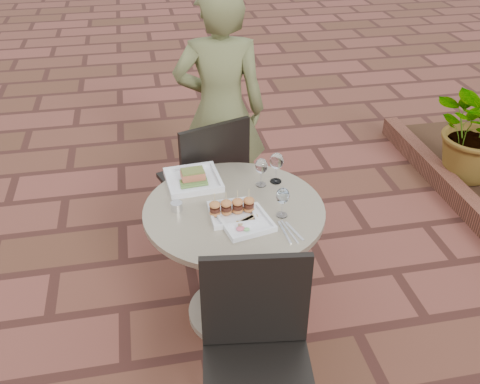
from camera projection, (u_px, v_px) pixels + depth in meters
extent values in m
plane|color=brown|center=(265.00, 289.00, 3.20)|extent=(60.00, 60.00, 0.00)
cylinder|color=gray|center=(235.00, 311.00, 3.03)|extent=(0.52, 0.52, 0.04)
cylinder|color=gray|center=(234.00, 266.00, 2.85)|extent=(0.08, 0.08, 0.70)
cylinder|color=gray|center=(234.00, 210.00, 2.65)|extent=(0.90, 0.90, 0.03)
cube|color=black|center=(202.00, 182.00, 3.37)|extent=(0.56, 0.56, 0.03)
cube|color=black|center=(216.00, 161.00, 3.09)|extent=(0.43, 0.17, 0.46)
cylinder|color=black|center=(215.00, 190.00, 3.72)|extent=(0.02, 0.02, 0.44)
cylinder|color=black|center=(165.00, 205.00, 3.56)|extent=(0.02, 0.02, 0.44)
cylinder|color=black|center=(243.00, 218.00, 3.44)|extent=(0.02, 0.02, 0.44)
cylinder|color=black|center=(189.00, 236.00, 3.28)|extent=(0.02, 0.02, 0.44)
cube|color=black|center=(259.00, 382.00, 2.11)|extent=(0.49, 0.49, 0.03)
cube|color=black|center=(255.00, 301.00, 2.15)|extent=(0.44, 0.09, 0.46)
cylinder|color=black|center=(212.00, 382.00, 2.39)|extent=(0.02, 0.02, 0.44)
cylinder|color=black|center=(296.00, 378.00, 2.41)|extent=(0.02, 0.02, 0.44)
imported|color=brown|center=(221.00, 112.00, 3.42)|extent=(0.63, 0.46, 1.60)
cube|color=white|center=(193.00, 181.00, 2.84)|extent=(0.30, 0.30, 0.01)
cube|color=#BF6243|center=(193.00, 175.00, 2.81)|extent=(0.13, 0.09, 0.04)
cube|color=#565F2B|center=(193.00, 171.00, 2.80)|extent=(0.12, 0.08, 0.01)
cube|color=white|center=(232.00, 214.00, 2.59)|extent=(0.22, 0.22, 0.01)
cube|color=white|center=(246.00, 223.00, 2.52)|extent=(0.27, 0.27, 0.01)
ellipsoid|color=#CB5368|center=(240.00, 229.00, 2.47)|extent=(0.04, 0.03, 0.02)
cylinder|color=white|center=(282.00, 215.00, 2.59)|extent=(0.05, 0.05, 0.00)
cylinder|color=white|center=(282.00, 209.00, 2.57)|extent=(0.01, 0.01, 0.07)
ellipsoid|color=white|center=(283.00, 196.00, 2.53)|extent=(0.07, 0.07, 0.08)
cylinder|color=white|center=(283.00, 197.00, 2.53)|extent=(0.05, 0.05, 0.04)
cylinder|color=white|center=(261.00, 185.00, 2.82)|extent=(0.06, 0.06, 0.00)
cylinder|color=white|center=(261.00, 179.00, 2.80)|extent=(0.01, 0.01, 0.07)
ellipsoid|color=white|center=(261.00, 166.00, 2.76)|extent=(0.07, 0.07, 0.08)
cylinder|color=white|center=(276.00, 181.00, 2.85)|extent=(0.06, 0.06, 0.00)
cylinder|color=white|center=(276.00, 175.00, 2.82)|extent=(0.01, 0.01, 0.08)
ellipsoid|color=white|center=(277.00, 161.00, 2.78)|extent=(0.07, 0.07, 0.09)
cylinder|color=silver|center=(177.00, 206.00, 2.61)|extent=(0.06, 0.06, 0.04)
imported|color=#33662D|center=(480.00, 127.00, 3.99)|extent=(0.80, 0.72, 0.82)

